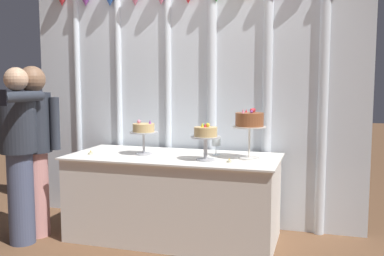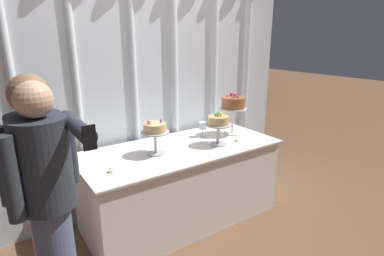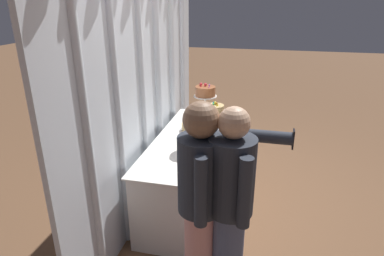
{
  "view_description": "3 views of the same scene",
  "coord_description": "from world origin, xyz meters",
  "px_view_note": "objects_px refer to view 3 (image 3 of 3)",
  "views": [
    {
      "loc": [
        1.25,
        -3.52,
        1.42
      ],
      "look_at": [
        0.14,
        0.22,
        0.99
      ],
      "focal_mm": 40.89,
      "sensor_mm": 36.0,
      "label": 1
    },
    {
      "loc": [
        -1.43,
        -2.16,
        1.74
      ],
      "look_at": [
        0.15,
        0.13,
        0.9
      ],
      "focal_mm": 28.58,
      "sensor_mm": 36.0,
      "label": 2
    },
    {
      "loc": [
        -3.07,
        -0.58,
        2.12
      ],
      "look_at": [
        0.03,
        0.15,
        0.86
      ],
      "focal_mm": 30.86,
      "sensor_mm": 36.0,
      "label": 3
    }
  ],
  "objects_px": {
    "tealight_far_left": "(196,174)",
    "cake_display_center": "(215,111)",
    "tealight_near_left": "(220,122)",
    "guest_girl_blue_dress": "(231,204)",
    "cake_display_leftmost": "(192,129)",
    "cake_table": "(196,171)",
    "guest_man_dark_suit": "(200,199)",
    "wine_glass": "(191,117)",
    "cake_display_rightmost": "(205,93)"
  },
  "relations": [
    {
      "from": "tealight_far_left",
      "to": "cake_display_center",
      "type": "bearing_deg",
      "value": 1.09
    },
    {
      "from": "tealight_near_left",
      "to": "guest_girl_blue_dress",
      "type": "bearing_deg",
      "value": -169.15
    },
    {
      "from": "cake_display_leftmost",
      "to": "tealight_far_left",
      "type": "xyz_separation_m",
      "value": [
        -0.46,
        -0.14,
        -0.21
      ]
    },
    {
      "from": "cake_table",
      "to": "cake_display_center",
      "type": "xyz_separation_m",
      "value": [
        0.33,
        -0.14,
        0.59
      ]
    },
    {
      "from": "cake_display_center",
      "to": "guest_girl_blue_dress",
      "type": "distance_m",
      "value": 1.6
    },
    {
      "from": "guest_man_dark_suit",
      "to": "tealight_near_left",
      "type": "bearing_deg",
      "value": 4.19
    },
    {
      "from": "cake_table",
      "to": "wine_glass",
      "type": "xyz_separation_m",
      "value": [
        0.35,
        0.14,
        0.49
      ]
    },
    {
      "from": "tealight_far_left",
      "to": "wine_glass",
      "type": "bearing_deg",
      "value": 15.39
    },
    {
      "from": "guest_man_dark_suit",
      "to": "wine_glass",
      "type": "bearing_deg",
      "value": 15.7
    },
    {
      "from": "cake_display_leftmost",
      "to": "guest_man_dark_suit",
      "type": "distance_m",
      "value": 0.99
    },
    {
      "from": "wine_glass",
      "to": "tealight_near_left",
      "type": "xyz_separation_m",
      "value": [
        0.19,
        -0.31,
        -0.1
      ]
    },
    {
      "from": "cake_display_center",
      "to": "tealight_near_left",
      "type": "height_order",
      "value": "cake_display_center"
    },
    {
      "from": "wine_glass",
      "to": "tealight_near_left",
      "type": "distance_m",
      "value": 0.38
    },
    {
      "from": "tealight_near_left",
      "to": "guest_girl_blue_dress",
      "type": "xyz_separation_m",
      "value": [
        -1.76,
        -0.34,
        0.09
      ]
    },
    {
      "from": "cake_display_center",
      "to": "guest_girl_blue_dress",
      "type": "bearing_deg",
      "value": -166.55
    },
    {
      "from": "cake_display_leftmost",
      "to": "tealight_near_left",
      "type": "distance_m",
      "value": 0.85
    },
    {
      "from": "cake_display_rightmost",
      "to": "cake_display_leftmost",
      "type": "bearing_deg",
      "value": -176.39
    },
    {
      "from": "tealight_near_left",
      "to": "guest_man_dark_suit",
      "type": "height_order",
      "value": "guest_man_dark_suit"
    },
    {
      "from": "cake_display_leftmost",
      "to": "wine_glass",
      "type": "distance_m",
      "value": 0.66
    },
    {
      "from": "wine_glass",
      "to": "tealight_far_left",
      "type": "relative_size",
      "value": 3.31
    },
    {
      "from": "cake_table",
      "to": "guest_girl_blue_dress",
      "type": "relative_size",
      "value": 1.22
    },
    {
      "from": "wine_glass",
      "to": "cake_table",
      "type": "bearing_deg",
      "value": -158.46
    },
    {
      "from": "cake_display_rightmost",
      "to": "wine_glass",
      "type": "bearing_deg",
      "value": 161.97
    },
    {
      "from": "tealight_near_left",
      "to": "guest_girl_blue_dress",
      "type": "relative_size",
      "value": 0.03
    },
    {
      "from": "cake_display_leftmost",
      "to": "guest_girl_blue_dress",
      "type": "height_order",
      "value": "guest_girl_blue_dress"
    },
    {
      "from": "cake_display_rightmost",
      "to": "guest_man_dark_suit",
      "type": "xyz_separation_m",
      "value": [
        -1.88,
        -0.34,
        -0.21
      ]
    },
    {
      "from": "wine_glass",
      "to": "guest_girl_blue_dress",
      "type": "relative_size",
      "value": 0.1
    },
    {
      "from": "cake_table",
      "to": "tealight_far_left",
      "type": "distance_m",
      "value": 0.84
    },
    {
      "from": "cake_display_center",
      "to": "cake_display_rightmost",
      "type": "relative_size",
      "value": 0.75
    },
    {
      "from": "cake_display_leftmost",
      "to": "wine_glass",
      "type": "xyz_separation_m",
      "value": [
        0.63,
        0.16,
        -0.1
      ]
    },
    {
      "from": "cake_table",
      "to": "cake_display_rightmost",
      "type": "bearing_deg",
      "value": 3.23
    },
    {
      "from": "tealight_far_left",
      "to": "guest_man_dark_suit",
      "type": "height_order",
      "value": "guest_man_dark_suit"
    },
    {
      "from": "cake_display_center",
      "to": "wine_glass",
      "type": "height_order",
      "value": "cake_display_center"
    },
    {
      "from": "cake_display_center",
      "to": "cake_display_leftmost",
      "type": "bearing_deg",
      "value": 168.99
    },
    {
      "from": "cake_table",
      "to": "tealight_far_left",
      "type": "bearing_deg",
      "value": -167.72
    },
    {
      "from": "cake_display_rightmost",
      "to": "tealight_far_left",
      "type": "height_order",
      "value": "cake_display_rightmost"
    },
    {
      "from": "cake_display_rightmost",
      "to": "tealight_near_left",
      "type": "height_order",
      "value": "cake_display_rightmost"
    },
    {
      "from": "cake_table",
      "to": "guest_man_dark_suit",
      "type": "relative_size",
      "value": 1.21
    },
    {
      "from": "wine_glass",
      "to": "guest_man_dark_suit",
      "type": "relative_size",
      "value": 0.1
    },
    {
      "from": "cake_table",
      "to": "cake_display_rightmost",
      "type": "distance_m",
      "value": 0.96
    },
    {
      "from": "cake_display_leftmost",
      "to": "guest_man_dark_suit",
      "type": "bearing_deg",
      "value": -163.45
    },
    {
      "from": "cake_table",
      "to": "guest_girl_blue_dress",
      "type": "bearing_deg",
      "value": -157.32
    },
    {
      "from": "cake_display_rightmost",
      "to": "guest_man_dark_suit",
      "type": "relative_size",
      "value": 0.28
    },
    {
      "from": "guest_man_dark_suit",
      "to": "tealight_far_left",
      "type": "bearing_deg",
      "value": 16.39
    },
    {
      "from": "cake_table",
      "to": "wine_glass",
      "type": "distance_m",
      "value": 0.62
    },
    {
      "from": "tealight_far_left",
      "to": "guest_man_dark_suit",
      "type": "distance_m",
      "value": 0.51
    },
    {
      "from": "cake_display_rightmost",
      "to": "wine_glass",
      "type": "xyz_separation_m",
      "value": [
        -0.31,
        0.1,
        -0.2
      ]
    },
    {
      "from": "wine_glass",
      "to": "tealight_far_left",
      "type": "xyz_separation_m",
      "value": [
        -1.09,
        -0.3,
        -0.1
      ]
    },
    {
      "from": "tealight_far_left",
      "to": "tealight_near_left",
      "type": "relative_size",
      "value": 1.04
    },
    {
      "from": "cake_display_leftmost",
      "to": "cake_display_center",
      "type": "relative_size",
      "value": 0.98
    }
  ]
}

